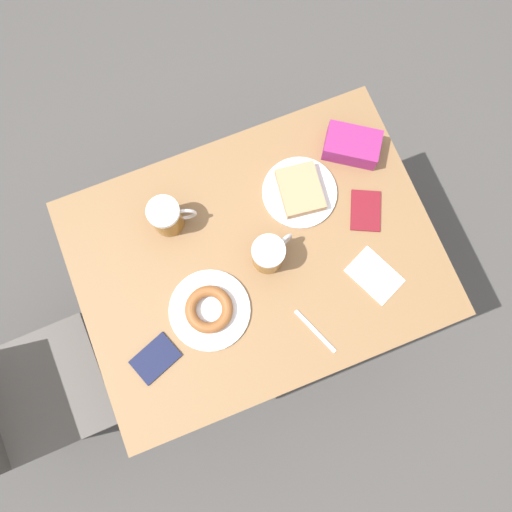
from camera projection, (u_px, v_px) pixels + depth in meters
name	position (u px, v px, depth m)	size (l,w,h in m)	color
ground_plane	(256.00, 292.00, 2.20)	(8.00, 8.00, 0.00)	#474442
table	(256.00, 262.00, 1.53)	(0.78, 1.05, 0.75)	olive
chair	(6.00, 403.00, 1.61)	(0.41, 0.41, 0.85)	#514C47
plate_with_cake	(300.00, 191.00, 1.49)	(0.23, 0.23, 0.04)	silver
plate_with_donut	(209.00, 310.00, 1.42)	(0.23, 0.23, 0.04)	silver
beer_mug_left	(167.00, 216.00, 1.43)	(0.09, 0.13, 0.12)	#8C5619
beer_mug_center	(269.00, 254.00, 1.41)	(0.09, 0.13, 0.12)	#8C5619
napkin_folded	(374.00, 275.00, 1.45)	(0.18, 0.16, 0.00)	white
fork	(315.00, 331.00, 1.42)	(0.15, 0.07, 0.00)	silver
passport_near_edge	(366.00, 211.00, 1.49)	(0.15, 0.13, 0.01)	maroon
passport_far_edge	(155.00, 359.00, 1.40)	(0.13, 0.15, 0.01)	#141938
blue_pouch	(352.00, 145.00, 1.50)	(0.18, 0.19, 0.07)	#8C2366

